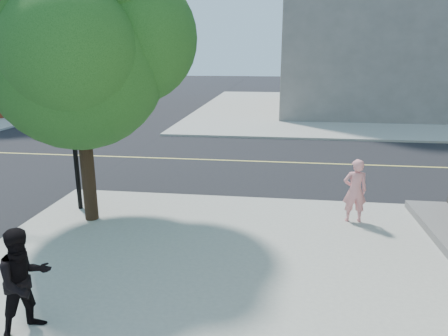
# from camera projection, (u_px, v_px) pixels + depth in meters

# --- Properties ---
(ground) EXTENTS (140.00, 140.00, 0.00)m
(ground) POSITION_uv_depth(u_px,v_px,m) (108.00, 195.00, 12.23)
(ground) COLOR black
(ground) RESTS_ON ground
(road_ew) EXTENTS (140.00, 9.00, 0.01)m
(road_ew) POSITION_uv_depth(u_px,v_px,m) (153.00, 158.00, 16.53)
(road_ew) COLOR black
(road_ew) RESTS_ON ground
(sidewalk_ne) EXTENTS (29.00, 25.00, 0.12)m
(sidewalk_ne) POSITION_uv_depth(u_px,v_px,m) (392.00, 109.00, 31.02)
(sidewalk_ne) COLOR #9C9C91
(sidewalk_ne) RESTS_ON ground
(filler_ne) EXTENTS (18.00, 16.00, 14.00)m
(filler_ne) POSITION_uv_depth(u_px,v_px,m) (409.00, 10.00, 29.55)
(filler_ne) COLOR slate
(filler_ne) RESTS_ON sidewalk_ne
(man_on_phone) EXTENTS (0.59, 0.40, 1.55)m
(man_on_phone) POSITION_uv_depth(u_px,v_px,m) (355.00, 191.00, 9.78)
(man_on_phone) COLOR pink
(man_on_phone) RESTS_ON sidewalk_se
(pedestrian) EXTENTS (0.93, 0.99, 1.61)m
(pedestrian) POSITION_uv_depth(u_px,v_px,m) (24.00, 281.00, 5.82)
(pedestrian) COLOR black
(pedestrian) RESTS_ON sidewalk_se
(street_tree) EXTENTS (4.91, 4.47, 6.52)m
(street_tree) POSITION_uv_depth(u_px,v_px,m) (81.00, 40.00, 9.01)
(street_tree) COLOR black
(street_tree) RESTS_ON sidewalk_se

